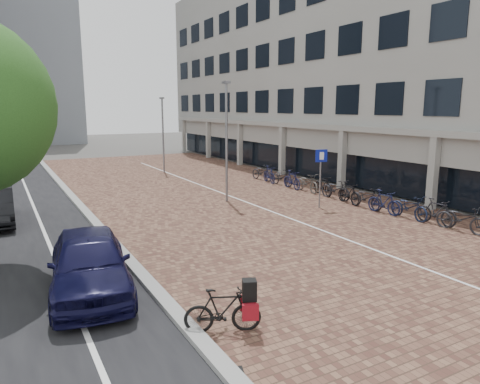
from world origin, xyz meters
name	(u,v)px	position (x,y,z in m)	size (l,w,h in m)	color
ground	(342,272)	(0.00, 0.00, 0.00)	(140.00, 140.00, 0.00)	#474442
plaza_brick	(219,194)	(2.00, 12.00, 0.01)	(14.50, 42.00, 0.04)	brown
curb	(81,207)	(-5.10, 12.00, 0.07)	(0.35, 42.00, 0.14)	gray
lane_line	(36,212)	(-7.00, 12.00, 0.02)	(0.12, 44.00, 0.00)	white
parking_line	(222,193)	(2.20, 12.00, 0.04)	(0.10, 30.00, 0.00)	white
office_building	(333,51)	(12.97, 16.00, 8.44)	(8.40, 40.00, 15.00)	#9A9A95
car_navy	(90,263)	(-6.50, 1.97, 0.79)	(1.86, 4.63, 1.58)	black
hero_bike	(223,310)	(-4.50, -1.43, 0.50)	(1.65, 1.06, 1.13)	black
shoes	(238,377)	(-5.00, -2.99, 0.05)	(0.40, 0.33, 0.10)	black
parking_sign	(321,168)	(4.57, 6.68, 1.86)	(0.56, 0.18, 2.72)	slate
lamp_near	(227,144)	(1.47, 10.02, 2.87)	(0.12, 0.12, 5.74)	slate
lamp_far	(163,136)	(2.10, 21.07, 2.61)	(0.12, 0.12, 5.23)	slate
bike_row	(334,189)	(6.50, 7.90, 0.52)	(1.28, 15.84, 1.05)	#222328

